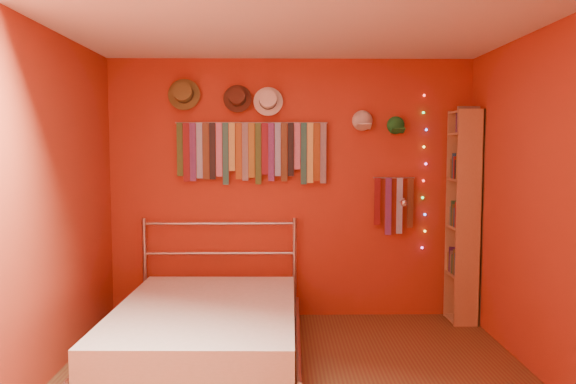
{
  "coord_description": "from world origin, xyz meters",
  "views": [
    {
      "loc": [
        -0.11,
        -3.68,
        1.66
      ],
      "look_at": [
        -0.04,
        0.9,
        1.29
      ],
      "focal_mm": 35.0,
      "sensor_mm": 36.0,
      "label": 1
    }
  ],
  "objects_px": {
    "bed": "(206,330)",
    "tie_rack": "(252,150)",
    "bookshelf": "(467,215)",
    "reading_lamp": "(403,203)"
  },
  "relations": [
    {
      "from": "bed",
      "to": "tie_rack",
      "type": "bearing_deg",
      "value": 74.71
    },
    {
      "from": "bookshelf",
      "to": "bed",
      "type": "bearing_deg",
      "value": -158.95
    },
    {
      "from": "reading_lamp",
      "to": "bed",
      "type": "relative_size",
      "value": 0.14
    },
    {
      "from": "reading_lamp",
      "to": "bed",
      "type": "height_order",
      "value": "reading_lamp"
    },
    {
      "from": "bed",
      "to": "bookshelf",
      "type": "bearing_deg",
      "value": 22.27
    },
    {
      "from": "bookshelf",
      "to": "bed",
      "type": "relative_size",
      "value": 0.98
    },
    {
      "from": "reading_lamp",
      "to": "bookshelf",
      "type": "relative_size",
      "value": 0.14
    },
    {
      "from": "tie_rack",
      "to": "bookshelf",
      "type": "xyz_separation_m",
      "value": [
        2.03,
        -0.15,
        -0.61
      ]
    },
    {
      "from": "reading_lamp",
      "to": "bookshelf",
      "type": "height_order",
      "value": "bookshelf"
    },
    {
      "from": "tie_rack",
      "to": "bed",
      "type": "bearing_deg",
      "value": -106.51
    }
  ]
}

